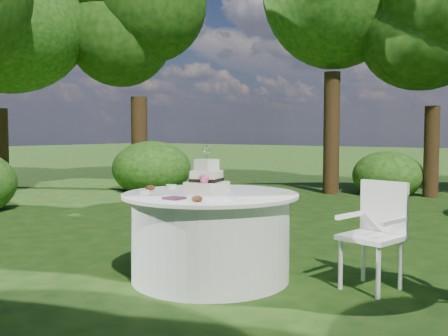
% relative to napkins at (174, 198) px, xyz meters
% --- Properties ---
extents(ground, '(80.00, 80.00, 0.00)m').
position_rel_napkins_xyz_m(ground, '(-0.02, 0.50, -0.78)').
color(ground, black).
rests_on(ground, ground).
extents(napkins, '(0.14, 0.14, 0.02)m').
position_rel_napkins_xyz_m(napkins, '(0.00, 0.00, 0.00)').
color(napkins, '#4B203F').
rests_on(napkins, table).
extents(feather_plume, '(0.48, 0.07, 0.01)m').
position_rel_napkins_xyz_m(feather_plume, '(-0.24, 0.11, -0.00)').
color(feather_plume, white).
rests_on(feather_plume, table).
extents(table, '(1.56, 1.56, 0.77)m').
position_rel_napkins_xyz_m(table, '(-0.02, 0.50, -0.39)').
color(table, white).
rests_on(table, ground).
extents(cake, '(0.32, 0.32, 0.42)m').
position_rel_napkins_xyz_m(cake, '(-0.06, 0.51, 0.10)').
color(cake, silver).
rests_on(cake, table).
extents(chair, '(0.51, 0.51, 0.90)m').
position_rel_napkins_xyz_m(chair, '(1.27, 1.11, -0.26)').
color(chair, white).
rests_on(chair, ground).
extents(votives, '(1.07, 0.59, 0.04)m').
position_rel_napkins_xyz_m(votives, '(-0.18, 0.28, 0.01)').
color(votives, white).
rests_on(votives, table).
extents(petal_cups, '(0.95, 0.46, 0.05)m').
position_rel_napkins_xyz_m(petal_cups, '(-0.18, 0.17, 0.02)').
color(petal_cups, '#562D16').
rests_on(petal_cups, table).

